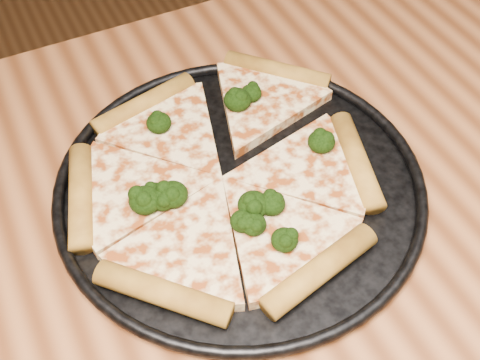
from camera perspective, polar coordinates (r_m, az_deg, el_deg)
name	(u,v)px	position (r m, az deg, el deg)	size (l,w,h in m)	color
pizza_pan	(240,185)	(0.61, 0.00, -0.50)	(0.37, 0.37, 0.02)	black
pizza	(224,174)	(0.61, -1.45, 0.56)	(0.34, 0.33, 0.02)	#FFDF9C
broccoli_florets	(223,170)	(0.60, -1.57, 0.95)	(0.22, 0.21, 0.02)	black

